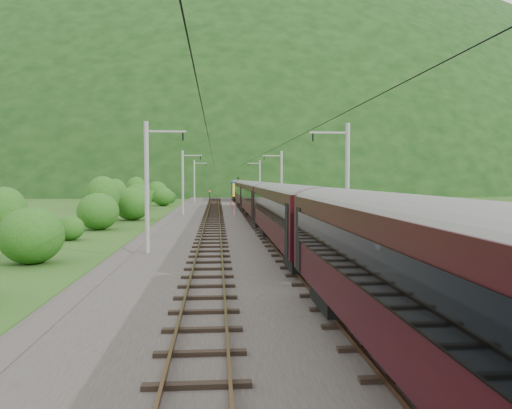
{
  "coord_description": "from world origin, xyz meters",
  "views": [
    {
      "loc": [
        -1.95,
        -30.7,
        4.87
      ],
      "look_at": [
        1.4,
        12.03,
        2.6
      ],
      "focal_mm": 35.0,
      "sensor_mm": 36.0,
      "label": 1
    }
  ],
  "objects": [
    {
      "name": "track_right",
      "position": [
        2.4,
        10.0,
        0.37
      ],
      "size": [
        2.4,
        220.0,
        0.27
      ],
      "color": "brown",
      "rests_on": "railbed"
    },
    {
      "name": "ground",
      "position": [
        0.0,
        0.0,
        0.0
      ],
      "size": [
        600.0,
        600.0,
        0.0
      ],
      "primitive_type": "plane",
      "color": "#2B4916",
      "rests_on": "ground"
    },
    {
      "name": "mountain_ridge",
      "position": [
        -120.0,
        300.0,
        0.0
      ],
      "size": [
        336.0,
        280.0,
        132.0
      ],
      "primitive_type": "ellipsoid",
      "color": "black",
      "rests_on": "ground"
    },
    {
      "name": "vegetation_right",
      "position": [
        11.05,
        29.22,
        1.39
      ],
      "size": [
        6.64,
        105.24,
        3.13
      ],
      "color": "#214C14",
      "rests_on": "ground"
    },
    {
      "name": "catenary_left",
      "position": [
        -6.12,
        32.0,
        4.5
      ],
      "size": [
        2.54,
        192.28,
        8.0
      ],
      "color": "gray",
      "rests_on": "railbed"
    },
    {
      "name": "hazard_post_near",
      "position": [
        0.0,
        42.41,
        1.02
      ],
      "size": [
        0.15,
        0.15,
        1.43
      ],
      "primitive_type": "cylinder",
      "color": "red",
      "rests_on": "railbed"
    },
    {
      "name": "mountain_main",
      "position": [
        0.0,
        260.0,
        0.0
      ],
      "size": [
        504.0,
        360.0,
        244.0
      ],
      "primitive_type": "ellipsoid",
      "color": "black",
      "rests_on": "ground"
    },
    {
      "name": "catenary_right",
      "position": [
        6.12,
        32.0,
        4.5
      ],
      "size": [
        2.54,
        192.28,
        8.0
      ],
      "color": "gray",
      "rests_on": "railbed"
    },
    {
      "name": "vegetation_left",
      "position": [
        -13.57,
        20.12,
        2.08
      ],
      "size": [
        10.87,
        151.35,
        5.13
      ],
      "color": "#214C14",
      "rests_on": "ground"
    },
    {
      "name": "track_left",
      "position": [
        -2.4,
        10.0,
        0.37
      ],
      "size": [
        2.4,
        220.0,
        0.27
      ],
      "color": "brown",
      "rests_on": "railbed"
    },
    {
      "name": "train",
      "position": [
        2.4,
        10.28,
        3.32
      ],
      "size": [
        2.77,
        133.9,
        4.81
      ],
      "color": "black",
      "rests_on": "ground"
    },
    {
      "name": "hazard_post_far",
      "position": [
        0.24,
        31.15,
        1.02
      ],
      "size": [
        0.15,
        0.15,
        1.43
      ],
      "primitive_type": "cylinder",
      "color": "red",
      "rests_on": "railbed"
    },
    {
      "name": "railbed",
      "position": [
        0.0,
        10.0,
        0.15
      ],
      "size": [
        14.0,
        220.0,
        0.3
      ],
      "primitive_type": "cube",
      "color": "#38332D",
      "rests_on": "ground"
    },
    {
      "name": "overhead_wires",
      "position": [
        0.0,
        10.0,
        7.1
      ],
      "size": [
        4.83,
        198.0,
        0.03
      ],
      "color": "black",
      "rests_on": "ground"
    },
    {
      "name": "signal",
      "position": [
        -3.36,
        64.77,
        1.59
      ],
      "size": [
        0.24,
        0.24,
        2.19
      ],
      "color": "black",
      "rests_on": "railbed"
    }
  ]
}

